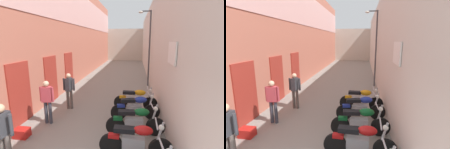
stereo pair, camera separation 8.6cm
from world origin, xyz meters
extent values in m
plane|color=gray|center=(0.00, 9.27, 0.00)|extent=(38.55, 38.55, 0.00)
cube|color=#B76651|center=(-2.70, 11.27, 3.52)|extent=(0.40, 22.55, 7.03)
cube|color=#9E2D23|center=(-2.48, 3.40, 1.10)|extent=(0.06, 1.10, 2.20)
cube|color=#9E2D23|center=(-2.48, 5.60, 1.10)|extent=(0.06, 1.10, 2.20)
cube|color=#9E2D23|center=(-2.48, 7.80, 1.10)|extent=(0.06, 1.10, 2.20)
cube|color=#DBA39E|center=(-2.49, 11.27, 5.06)|extent=(0.04, 22.55, 2.25)
cube|color=beige|center=(2.70, 11.27, 2.71)|extent=(0.40, 22.55, 5.42)
cube|color=white|center=(2.47, 3.00, 2.60)|extent=(0.04, 0.90, 0.60)
cube|color=beige|center=(0.00, 23.55, 2.25)|extent=(8.00, 2.00, 4.51)
cylinder|color=#9E9EA3|center=(2.03, 1.18, 1.00)|extent=(0.08, 0.58, 0.04)
cylinder|color=black|center=(0.93, 2.12, 0.30)|extent=(0.60, 0.10, 0.60)
cube|color=#9E9EA3|center=(1.50, 2.10, 0.42)|extent=(0.57, 0.22, 0.28)
ellipsoid|color=#AD1414|center=(1.73, 2.09, 0.78)|extent=(0.49, 0.28, 0.24)
cube|color=black|center=(1.27, 2.11, 0.76)|extent=(0.53, 0.24, 0.12)
cylinder|color=#9E9EA3|center=(2.11, 2.08, 0.65)|extent=(0.25, 0.07, 0.77)
cylinder|color=#9E9EA3|center=(2.04, 2.08, 1.00)|extent=(0.05, 0.58, 0.04)
sphere|color=silver|center=(2.16, 2.08, 0.90)|extent=(0.14, 0.14, 0.14)
cube|color=#AD1414|center=(1.01, 2.12, 0.56)|extent=(0.28, 0.15, 0.10)
cylinder|color=black|center=(2.17, 3.19, 0.30)|extent=(0.60, 0.13, 0.60)
cylinder|color=black|center=(0.93, 3.08, 0.30)|extent=(0.60, 0.13, 0.60)
cube|color=#9E9EA3|center=(1.50, 3.13, 0.42)|extent=(0.58, 0.25, 0.28)
ellipsoid|color=#0F5123|center=(1.73, 3.15, 0.78)|extent=(0.50, 0.30, 0.24)
cube|color=black|center=(1.27, 3.11, 0.76)|extent=(0.54, 0.26, 0.12)
cylinder|color=#9E9EA3|center=(2.10, 3.19, 0.65)|extent=(0.25, 0.08, 0.77)
cylinder|color=#9E9EA3|center=(2.03, 3.18, 1.00)|extent=(0.09, 0.58, 0.04)
sphere|color=silver|center=(2.15, 3.19, 0.90)|extent=(0.14, 0.14, 0.14)
cube|color=#0F5123|center=(1.01, 3.09, 0.56)|extent=(0.29, 0.16, 0.10)
cylinder|color=black|center=(2.17, 4.30, 0.30)|extent=(0.60, 0.18, 0.60)
cylinder|color=black|center=(0.93, 4.09, 0.30)|extent=(0.60, 0.18, 0.60)
cube|color=#9E9EA3|center=(1.50, 4.19, 0.42)|extent=(0.59, 0.29, 0.28)
ellipsoid|color=navy|center=(1.73, 4.23, 0.78)|extent=(0.52, 0.34, 0.24)
cube|color=black|center=(1.27, 4.15, 0.76)|extent=(0.55, 0.31, 0.12)
cylinder|color=#9E9EA3|center=(2.10, 4.29, 0.65)|extent=(0.25, 0.10, 0.77)
cylinder|color=#9E9EA3|center=(2.03, 4.28, 1.00)|extent=(0.13, 0.58, 0.04)
sphere|color=silver|center=(2.15, 4.30, 0.90)|extent=(0.14, 0.14, 0.14)
cube|color=navy|center=(1.01, 4.11, 0.56)|extent=(0.30, 0.19, 0.10)
cylinder|color=black|center=(2.18, 5.09, 0.30)|extent=(0.60, 0.08, 0.60)
cylinder|color=black|center=(0.93, 5.09, 0.30)|extent=(0.60, 0.08, 0.60)
cube|color=#9E9EA3|center=(1.50, 5.09, 0.42)|extent=(0.56, 0.20, 0.28)
ellipsoid|color=orange|center=(1.73, 5.09, 0.78)|extent=(0.48, 0.26, 0.24)
cube|color=black|center=(1.27, 5.09, 0.76)|extent=(0.52, 0.22, 0.12)
cylinder|color=#9E9EA3|center=(2.11, 5.09, 0.65)|extent=(0.25, 0.06, 0.77)
cylinder|color=#9E9EA3|center=(2.04, 5.09, 1.00)|extent=(0.04, 0.58, 0.04)
sphere|color=silver|center=(2.16, 5.09, 0.90)|extent=(0.14, 0.14, 0.14)
cube|color=orange|center=(1.01, 5.09, 0.56)|extent=(0.28, 0.14, 0.10)
cube|color=#333338|center=(-1.44, 1.38, 1.09)|extent=(0.23, 0.36, 0.54)
sphere|color=tan|center=(-1.44, 1.38, 1.47)|extent=(0.20, 0.20, 0.20)
cylinder|color=#333338|center=(-1.22, 1.38, 1.09)|extent=(0.08, 0.08, 0.52)
cylinder|color=#383842|center=(-1.62, 3.49, 0.41)|extent=(0.12, 0.12, 0.82)
cylinder|color=#383842|center=(-1.46, 3.49, 0.41)|extent=(0.12, 0.12, 0.82)
cube|color=#B23D47|center=(-1.54, 3.49, 1.09)|extent=(0.37, 0.25, 0.54)
sphere|color=#DBB28E|center=(-1.54, 3.49, 1.47)|extent=(0.20, 0.20, 0.20)
cylinder|color=#B23D47|center=(-1.76, 3.49, 1.09)|extent=(0.08, 0.08, 0.52)
cylinder|color=#B23D47|center=(-1.32, 3.49, 1.09)|extent=(0.08, 0.08, 0.52)
cylinder|color=#564C47|center=(-1.37, 4.85, 0.41)|extent=(0.12, 0.12, 0.82)
cylinder|color=#564C47|center=(-1.21, 4.85, 0.41)|extent=(0.12, 0.12, 0.82)
cube|color=#333338|center=(-1.29, 4.85, 1.09)|extent=(0.22, 0.35, 0.54)
sphere|color=#DBB28E|center=(-1.29, 4.85, 1.47)|extent=(0.20, 0.20, 0.20)
cylinder|color=#333338|center=(-1.51, 4.85, 1.09)|extent=(0.08, 0.08, 0.52)
cylinder|color=#333338|center=(-1.07, 4.85, 1.09)|extent=(0.08, 0.08, 0.52)
cube|color=red|center=(-1.91, 2.54, 0.14)|extent=(0.44, 0.32, 0.28)
cylinder|color=#47474C|center=(2.35, 8.99, 2.35)|extent=(0.10, 0.10, 4.69)
cylinder|color=#47474C|center=(2.05, 8.99, 4.64)|extent=(0.60, 0.07, 0.07)
ellipsoid|color=silver|center=(1.75, 8.99, 4.59)|extent=(0.28, 0.18, 0.14)
camera|label=1|loc=(1.48, -1.65, 2.94)|focal=26.54mm
camera|label=2|loc=(1.57, -1.64, 2.94)|focal=26.54mm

